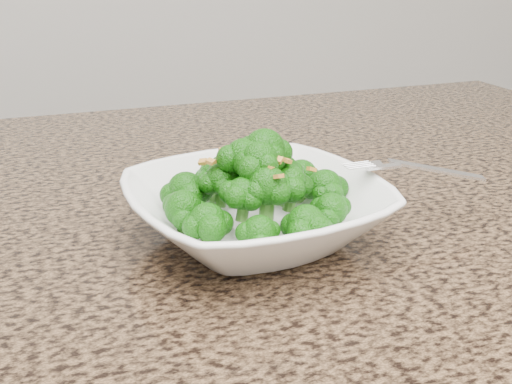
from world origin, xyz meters
name	(u,v)px	position (x,y,z in m)	size (l,w,h in m)	color
granite_counter	(136,243)	(0.00, 0.30, 0.89)	(1.64, 1.04, 0.03)	brown
bowl	(256,211)	(0.11, 0.24, 0.93)	(0.24, 0.24, 0.06)	white
broccoli_pile	(256,149)	(0.11, 0.24, 0.99)	(0.21, 0.21, 0.07)	#17650B
garlic_topping	(256,110)	(0.11, 0.24, 1.03)	(0.13, 0.13, 0.01)	gold
fork	(394,166)	(0.25, 0.22, 0.97)	(0.17, 0.03, 0.01)	silver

